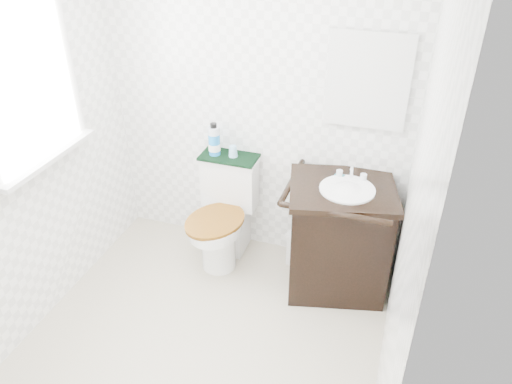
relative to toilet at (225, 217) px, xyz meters
The scene contains 14 objects.
floor 1.04m from the toilet, 79.75° to the right, with size 2.40×2.40×0.00m, color #BAB596.
wall_back 0.90m from the toilet, 52.99° to the left, with size 2.40×2.40×0.00m, color white.
wall_front 2.34m from the toilet, 85.39° to the right, with size 2.40×2.40×0.00m, color white.
wall_left 1.59m from the toilet, 133.70° to the right, with size 2.40×2.40×0.00m, color white.
wall_right 1.81m from the toilet, 37.20° to the right, with size 2.40×2.40×0.00m, color white.
window 1.66m from the toilet, 141.27° to the right, with size 0.02×0.70×0.90m, color white.
mirror 1.45m from the toilet, 12.69° to the left, with size 0.50×0.02×0.60m, color silver.
toilet is the anchor object (origin of this frame).
vanity 0.88m from the toilet, ahead, with size 0.81×0.73×0.92m.
trash_bin 0.63m from the toilet, ahead, with size 0.24×0.22×0.29m.
towel 0.47m from the toilet, 90.00° to the left, with size 0.42×0.22×0.02m, color black.
mouthwash_bottle 0.60m from the toilet, 132.59° to the left, with size 0.08×0.08×0.24m.
cup 0.52m from the toilet, 75.96° to the left, with size 0.07×0.07×0.08m, color #8DC6E8.
soap_bar 0.96m from the toilet, ahead, with size 0.08×0.05×0.02m, color #186973.
Camera 1 is at (1.02, -1.92, 2.50)m, focal length 35.00 mm.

